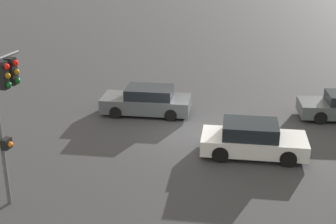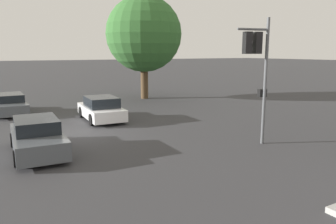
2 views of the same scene
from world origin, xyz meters
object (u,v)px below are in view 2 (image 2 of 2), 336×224
crossing_car_0 (37,137)px  crossing_car_1 (11,104)px  traffic_signal (257,59)px  street_tree (144,34)px  crossing_car_2 (101,109)px

crossing_car_0 → crossing_car_1: (-9.97, -0.26, -0.04)m
traffic_signal → crossing_car_0: 9.60m
street_tree → crossing_car_0: bearing=-41.0°
crossing_car_0 → traffic_signal: bearing=70.8°
crossing_car_0 → crossing_car_2: size_ratio=1.03×
traffic_signal → crossing_car_0: traffic_signal is taller
crossing_car_1 → crossing_car_2: bearing=41.9°
crossing_car_0 → crossing_car_1: crossing_car_0 is taller
street_tree → crossing_car_0: street_tree is taller
crossing_car_2 → crossing_car_0: bearing=142.1°
traffic_signal → crossing_car_1: 16.20m
crossing_car_0 → crossing_car_1: size_ratio=0.96×
crossing_car_1 → street_tree: bearing=100.7°
traffic_signal → crossing_car_0: bearing=79.9°
traffic_signal → crossing_car_0: size_ratio=1.21×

